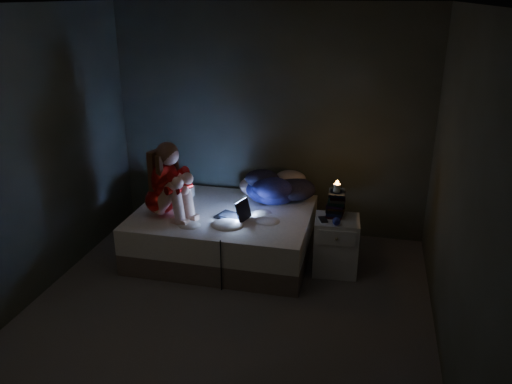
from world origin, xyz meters
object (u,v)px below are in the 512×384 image
(bed, at_px, (224,233))
(nightstand, at_px, (336,245))
(laptop, at_px, (232,207))
(candle, at_px, (337,188))
(phone, at_px, (323,219))
(woman, at_px, (160,178))

(bed, xyz_separation_m, nightstand, (1.21, -0.09, 0.04))
(laptop, relative_size, candle, 4.06)
(bed, height_order, phone, phone)
(woman, height_order, laptop, woman)
(nightstand, relative_size, phone, 4.17)
(phone, bearing_deg, candle, 32.69)
(laptop, bearing_deg, candle, 24.40)
(bed, relative_size, candle, 23.01)
(bed, distance_m, woman, 0.92)
(laptop, bearing_deg, phone, 17.48)
(laptop, distance_m, phone, 0.93)
(candle, bearing_deg, nightstand, -68.78)
(nightstand, xyz_separation_m, phone, (-0.14, -0.05, 0.30))
(candle, bearing_deg, woman, -173.25)
(woman, bearing_deg, phone, 21.98)
(nightstand, xyz_separation_m, candle, (-0.03, 0.07, 0.59))
(nightstand, bearing_deg, woman, -179.84)
(phone, bearing_deg, nightstand, 4.48)
(nightstand, bearing_deg, candle, 107.05)
(candle, xyz_separation_m, phone, (-0.11, -0.13, -0.29))
(laptop, relative_size, phone, 2.32)
(laptop, bearing_deg, woman, -155.07)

